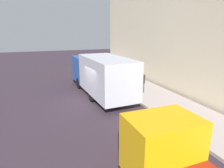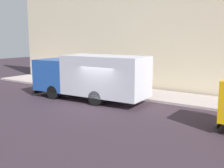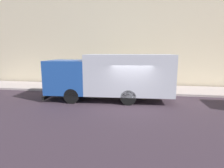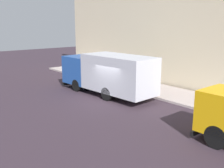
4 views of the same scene
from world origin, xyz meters
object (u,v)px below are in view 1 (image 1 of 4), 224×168
Objects in this scene: pedestrian_standing at (143,82)px; street_sign_post at (127,72)px; pedestrian_walking at (122,75)px; large_utility_truck at (101,74)px.

street_sign_post is at bearing 156.43° from pedestrian_standing.
pedestrian_standing is 0.62× the size of street_sign_post.
pedestrian_standing is at bearing 79.72° from pedestrian_walking.
large_utility_truck is 3.43m from pedestrian_standing.
pedestrian_walking is at bearing 119.61° from pedestrian_standing.
large_utility_truck reaches higher than pedestrian_standing.
street_sign_post is (2.14, -0.20, -0.00)m from large_utility_truck.
pedestrian_standing is at bearing -40.31° from street_sign_post.
pedestrian_standing is (0.64, -2.78, 0.01)m from pedestrian_walking.
street_sign_post is (-0.40, -1.90, 0.70)m from pedestrian_walking.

